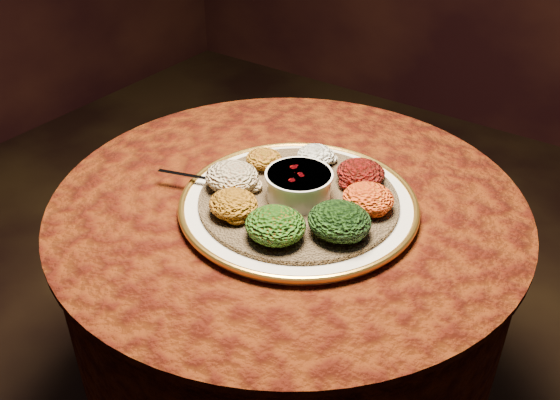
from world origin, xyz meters
The scene contains 13 objects.
table centered at (0.00, 0.00, 0.55)m, with size 0.96×0.96×0.73m.
platter centered at (0.04, -0.02, 0.75)m, with size 0.58×0.58×0.02m.
injera centered at (0.04, -0.02, 0.76)m, with size 0.39×0.39×0.01m, color olive.
stew_bowl centered at (0.04, -0.02, 0.79)m, with size 0.13×0.13×0.05m.
spoon centered at (-0.13, -0.07, 0.77)m, with size 0.16×0.06×0.01m.
portion_ayib centered at (0.00, 0.11, 0.78)m, with size 0.08×0.08×0.04m, color white.
portion_kitfo centered at (0.11, 0.10, 0.79)m, with size 0.10×0.09×0.05m, color black.
portion_tikil centered at (0.17, 0.02, 0.79)m, with size 0.10×0.09×0.05m, color #B6780F.
portion_gomen centered at (0.16, -0.07, 0.79)m, with size 0.11×0.11×0.06m, color black.
portion_mixveg centered at (0.08, -0.15, 0.79)m, with size 0.11×0.10×0.05m, color #8D3209.
portion_kik centered at (-0.03, -0.14, 0.78)m, with size 0.09×0.09×0.04m, color #A45C0E.
portion_timatim centered at (-0.09, -0.07, 0.79)m, with size 0.11×0.10×0.05m, color maroon.
portion_shiro centered at (-0.09, 0.04, 0.78)m, with size 0.08×0.07×0.04m, color #954D12.
Camera 1 is at (0.59, -0.86, 1.44)m, focal length 40.00 mm.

